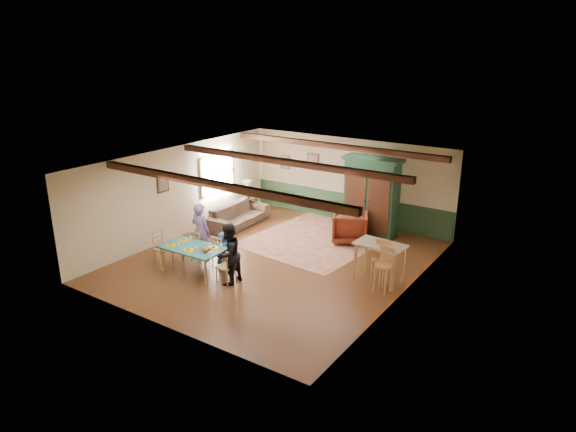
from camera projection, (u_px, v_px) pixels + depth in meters
The scene contains 35 objects.
floor at pixel (276, 261), 13.63m from camera, with size 8.00×8.00×0.00m, color #492614.
wall_back at pixel (348, 180), 16.35m from camera, with size 7.00×0.02×2.70m, color beige.
wall_left at pixel (178, 192), 15.05m from camera, with size 0.02×8.00×2.70m, color beige.
wall_right at pixel (405, 240), 11.36m from camera, with size 0.02×8.00×2.70m, color beige.
ceiling at pixel (276, 161), 12.77m from camera, with size 7.00×8.00×0.02m, color silver.
wainscot_back at pixel (347, 207), 16.62m from camera, with size 6.95×0.03×0.90m, color #203C25.
ceiling_beam_front at pixel (214, 184), 10.99m from camera, with size 6.95×0.16×0.16m, color black.
ceiling_beam_mid at pixel (285, 162), 13.12m from camera, with size 6.95×0.16×0.16m, color black.
ceiling_beam_back at pixel (334, 146), 15.17m from camera, with size 6.95×0.16×0.16m, color black.
window_left at pixel (217, 174), 16.31m from camera, with size 0.06×1.60×1.30m, color white, non-canonical shape.
picture_left_wall at pixel (163, 183), 14.43m from camera, with size 0.04×0.42×0.52m, color gray, non-canonical shape.
picture_back_a at pixel (313, 162), 16.87m from camera, with size 0.45×0.04×0.55m, color gray, non-canonical shape.
picture_back_b at pixel (285, 162), 17.50m from camera, with size 0.38×0.04×0.48m, color gray, non-canonical shape.
dining_table at pixel (193, 260), 12.83m from camera, with size 1.64×0.91×0.68m, color #226D68, non-canonical shape.
dining_chair_far_left at pixel (200, 245), 13.52m from camera, with size 0.38×0.40×0.87m, color tan, non-canonical shape.
dining_chair_far_right at pixel (221, 251), 13.14m from camera, with size 0.38×0.40×0.87m, color tan, non-canonical shape.
dining_chair_end_left at pixel (163, 248), 13.34m from camera, with size 0.38×0.40×0.87m, color tan, non-canonical shape.
dining_chair_end_right at pixel (226, 266), 12.27m from camera, with size 0.38×0.40×0.87m, color tan, non-canonical shape.
person_man at pixel (201, 232), 13.46m from camera, with size 0.57×0.38×1.57m, color #7F5B9D.
person_woman at pixel (228, 254), 12.12m from camera, with size 0.73×0.57×1.50m, color black.
person_child at pixel (223, 249), 13.19m from camera, with size 0.45×0.29×0.92m, color #2950A5.
cat at pixel (205, 249), 12.37m from camera, with size 0.33×0.13×0.16m, color orange, non-canonical shape.
place_setting_near_left at pixel (171, 244), 12.78m from camera, with size 0.36×0.27×0.11m, color yellow, non-canonical shape.
place_setting_near_center at pixel (189, 249), 12.48m from camera, with size 0.36×0.27×0.11m, color yellow, non-canonical shape.
place_setting_far_left at pixel (184, 238), 13.15m from camera, with size 0.36×0.27×0.11m, color yellow, non-canonical shape.
place_setting_far_right at pixel (214, 246), 12.63m from camera, with size 0.36×0.27×0.11m, color yellow, non-canonical shape.
area_rug at pixel (317, 239), 15.17m from camera, with size 3.37×4.00×0.01m, color beige.
armoire at pixel (371, 197), 15.06m from camera, with size 1.70×0.68×2.40m, color #153523.
armchair at pixel (350, 227), 14.82m from camera, with size 0.97×1.00×0.91m, color #4A150E.
sofa at pixel (238, 215), 16.20m from camera, with size 2.31×0.90×0.67m, color #44342A.
end_table at pixel (248, 206), 17.23m from camera, with size 0.50×0.50×0.62m, color black, non-canonical shape.
table_lamp at pixel (247, 189), 17.04m from camera, with size 0.31×0.31×0.57m, color beige, non-canonical shape.
counter_table at pixel (379, 263), 12.31m from camera, with size 1.17×0.68×0.97m, color beige, non-canonical shape.
bar_stool_left at pixel (380, 263), 12.14m from camera, with size 0.38×0.42×1.08m, color tan, non-canonical shape.
bar_stool_right at pixel (383, 271), 11.74m from camera, with size 0.38×0.42×1.07m, color tan, non-canonical shape.
Camera 1 is at (7.24, -10.25, 5.46)m, focal length 32.00 mm.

